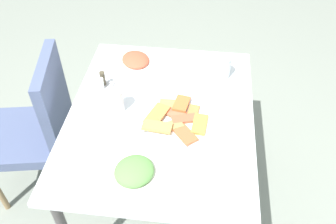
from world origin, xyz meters
TOP-DOWN VIEW (x-y plane):
  - ground_plane at (0.00, 0.00)m, footprint 6.00×6.00m
  - dining_table at (0.00, 0.00)m, footprint 1.06×0.85m
  - dining_chair at (0.06, 0.66)m, footprint 0.49×0.49m
  - pide_platter at (-0.04, -0.08)m, footprint 0.32×0.32m
  - salad_plate_greens at (0.37, 0.19)m, footprint 0.21×0.21m
  - salad_plate_rice at (-0.35, 0.06)m, footprint 0.24×0.24m
  - soda_can at (-0.00, 0.20)m, footprint 0.09×0.09m
  - drinking_glass at (0.31, -0.28)m, footprint 0.07×0.07m
  - paper_napkin at (0.38, -0.04)m, footprint 0.19×0.19m
  - fork at (0.38, -0.06)m, footprint 0.16×0.05m
  - spoon at (0.38, -0.02)m, footprint 0.17×0.04m
  - condiment_caddy at (0.15, 0.31)m, footprint 0.10×0.10m

SIDE VIEW (x-z plane):
  - ground_plane at x=0.00m, z-range 0.00..0.00m
  - dining_chair at x=0.06m, z-range 0.05..0.94m
  - dining_table at x=0.00m, z-range 0.27..0.98m
  - paper_napkin at x=0.38m, z-range 0.70..0.71m
  - fork at x=0.38m, z-range 0.71..0.71m
  - spoon at x=0.38m, z-range 0.71..0.71m
  - pide_platter at x=-0.04m, z-range 0.70..0.74m
  - salad_plate_greens at x=0.37m, z-range 0.70..0.75m
  - salad_plate_rice at x=-0.35m, z-range 0.70..0.76m
  - condiment_caddy at x=0.15m, z-range 0.69..0.77m
  - drinking_glass at x=0.31m, z-range 0.70..0.82m
  - soda_can at x=0.00m, z-range 0.70..0.83m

